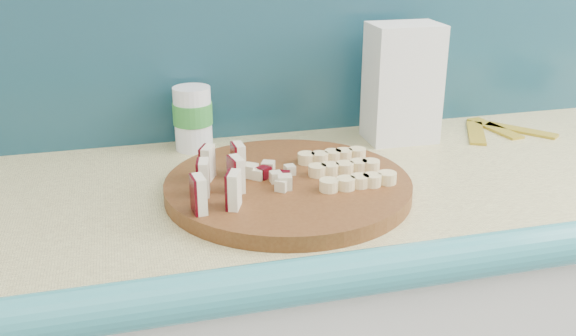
{
  "coord_description": "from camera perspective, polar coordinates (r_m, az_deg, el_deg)",
  "views": [
    {
      "loc": [
        -0.51,
        0.54,
        1.34
      ],
      "look_at": [
        -0.26,
        1.47,
        0.96
      ],
      "focal_mm": 40.0,
      "sensor_mm": 36.0,
      "label": 1
    }
  ],
  "objects": [
    {
      "name": "backsplash",
      "position": [
        1.4,
        11.36,
        13.98
      ],
      "size": [
        2.2,
        0.02,
        0.5
      ],
      "primitive_type": "cube",
      "color": "teal",
      "rests_on": "kitchen_counter"
    },
    {
      "name": "cutting_board",
      "position": [
        1.05,
        -0.0,
        -1.66
      ],
      "size": [
        0.41,
        0.41,
        0.03
      ],
      "primitive_type": "cylinder",
      "rotation": [
        0.0,
        0.0,
        0.03
      ],
      "color": "#4E2710",
      "rests_on": "kitchen_counter"
    },
    {
      "name": "apple_wedges",
      "position": [
        0.99,
        -6.1,
        -0.71
      ],
      "size": [
        0.1,
        0.16,
        0.06
      ],
      "color": "#F0E4C0",
      "rests_on": "cutting_board"
    },
    {
      "name": "apple_chunks",
      "position": [
        1.03,
        -1.33,
        -0.68
      ],
      "size": [
        0.06,
        0.07,
        0.02
      ],
      "color": "beige",
      "rests_on": "cutting_board"
    },
    {
      "name": "banana_slices",
      "position": [
        1.07,
        5.05,
        0.01
      ],
      "size": [
        0.13,
        0.15,
        0.02
      ],
      "color": "beige",
      "rests_on": "cutting_board"
    },
    {
      "name": "flour_bag",
      "position": [
        1.3,
        10.12,
        7.43
      ],
      "size": [
        0.14,
        0.1,
        0.23
      ],
      "primitive_type": "cube",
      "rotation": [
        0.0,
        0.0,
        -0.02
      ],
      "color": "white",
      "rests_on": "kitchen_counter"
    },
    {
      "name": "canister",
      "position": [
        1.25,
        -8.45,
        4.5
      ],
      "size": [
        0.08,
        0.08,
        0.12
      ],
      "rotation": [
        0.0,
        0.0,
        -0.35
      ],
      "color": "white",
      "rests_on": "kitchen_counter"
    },
    {
      "name": "banana_peel",
      "position": [
        1.42,
        18.11,
        3.19
      ],
      "size": [
        0.21,
        0.17,
        0.01
      ],
      "rotation": [
        0.0,
        0.0,
        -0.03
      ],
      "color": "gold",
      "rests_on": "kitchen_counter"
    }
  ]
}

